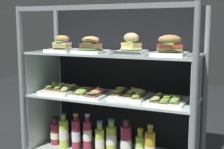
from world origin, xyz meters
TOP-DOWN VIEW (x-y plane):
  - case_frame at (0.00, 0.12)m, footprint 1.14×0.45m
  - riser_lower_tier at (0.00, 0.00)m, footprint 1.07×0.38m
  - shelf_lower_glass at (0.00, 0.00)m, footprint 1.08×0.39m
  - riser_upper_tier at (0.00, 0.00)m, footprint 1.07×0.38m
  - shelf_upper_glass at (0.00, 0.00)m, footprint 1.08×0.39m
  - plated_roll_sandwich_far_right at (-0.37, -0.00)m, footprint 0.18×0.18m
  - plated_roll_sandwich_left_of_center at (-0.13, -0.04)m, footprint 0.19×0.19m
  - plated_roll_sandwich_near_left_corner at (0.11, 0.05)m, footprint 0.17×0.17m
  - plated_roll_sandwich_far_left at (0.37, -0.02)m, footprint 0.19×0.19m
  - open_sandwich_tray_center at (-0.37, -0.02)m, footprint 0.22×0.25m
  - open_sandwich_tray_mid_left at (-0.13, -0.05)m, footprint 0.22×0.26m
  - open_sandwich_tray_mid_right at (0.12, 0.02)m, footprint 0.22×0.25m
  - open_sandwich_tray_far_left at (0.37, -0.03)m, footprint 0.22×0.25m
  - juice_bottle_back_center at (-0.43, -0.01)m, footprint 0.07×0.07m
  - juice_bottle_front_second at (-0.34, -0.04)m, footprint 0.07×0.07m
  - juice_bottle_front_middle at (-0.25, -0.04)m, footprint 0.06×0.06m
  - juice_bottle_near_post at (-0.17, -0.02)m, footprint 0.06×0.06m
  - juice_bottle_front_right_end at (-0.07, -0.03)m, footprint 0.06×0.06m
  - juice_bottle_front_fourth at (0.00, -0.01)m, footprint 0.07×0.07m
  - juice_bottle_front_left_end at (0.10, -0.01)m, footprint 0.07×0.07m
  - juice_bottle_tucked_behind at (0.20, -0.02)m, footprint 0.06×0.06m
  - juice_bottle_back_right at (0.27, -0.05)m, footprint 0.06×0.06m

SIDE VIEW (x-z plane):
  - juice_bottle_tucked_behind at x=0.20m, z-range 0.01..0.22m
  - juice_bottle_back_center at x=-0.43m, z-range 0.02..0.22m
  - juice_bottle_front_right_end at x=-0.07m, z-range 0.01..0.23m
  - juice_bottle_back_right at x=0.27m, z-range 0.01..0.25m
  - juice_bottle_front_fourth at x=0.00m, z-range 0.02..0.25m
  - juice_bottle_front_second at x=-0.34m, z-range 0.01..0.26m
  - juice_bottle_front_left_end at x=0.10m, z-range 0.01..0.26m
  - juice_bottle_front_middle at x=-0.25m, z-range 0.02..0.27m
  - juice_bottle_near_post at x=-0.17m, z-range 0.02..0.27m
  - riser_lower_tier at x=0.00m, z-range 0.04..0.41m
  - shelf_lower_glass at x=0.00m, z-range 0.41..0.42m
  - open_sandwich_tray_far_left at x=0.37m, z-range 0.41..0.47m
  - open_sandwich_tray_mid_left at x=-0.13m, z-range 0.41..0.47m
  - open_sandwich_tray_mid_right at x=0.12m, z-range 0.41..0.47m
  - open_sandwich_tray_center at x=-0.37m, z-range 0.41..0.48m
  - case_frame at x=0.00m, z-range 0.04..1.03m
  - riser_upper_tier at x=0.00m, z-range 0.42..0.69m
  - shelf_upper_glass at x=0.00m, z-range 0.69..0.70m
  - plated_roll_sandwich_left_of_center at x=-0.13m, z-range 0.69..0.79m
  - plated_roll_sandwich_far_right at x=-0.37m, z-range 0.69..0.79m
  - plated_roll_sandwich_far_left at x=0.37m, z-range 0.69..0.81m
  - plated_roll_sandwich_near_left_corner at x=0.11m, z-range 0.69..0.81m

